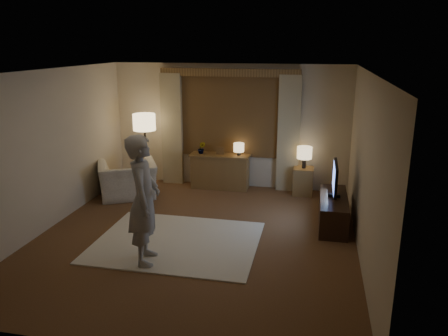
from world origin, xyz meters
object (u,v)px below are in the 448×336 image
(armchair, at_px, (127,180))
(person, at_px, (144,200))
(side_table, at_px, (303,181))
(tv_stand, at_px, (333,211))
(sideboard, at_px, (220,172))

(armchair, relative_size, person, 0.60)
(side_table, xyz_separation_m, tv_stand, (0.56, -1.48, -0.03))
(sideboard, relative_size, side_table, 2.14)
(armchair, distance_m, side_table, 3.56)
(side_table, distance_m, tv_stand, 1.58)
(person, bearing_deg, armchair, 15.22)
(armchair, bearing_deg, tv_stand, 143.71)
(side_table, bearing_deg, armchair, -165.40)
(sideboard, height_order, side_table, sideboard)
(armchair, height_order, tv_stand, armchair)
(armchair, relative_size, tv_stand, 0.79)
(sideboard, bearing_deg, armchair, -150.79)
(sideboard, relative_size, armchair, 1.09)
(tv_stand, bearing_deg, sideboard, 146.45)
(person, bearing_deg, side_table, -45.10)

